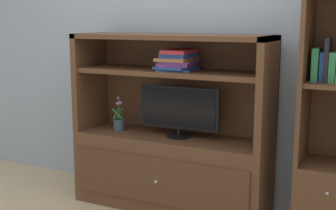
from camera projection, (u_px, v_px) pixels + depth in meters
painted_rear_wall at (190, 27)px, 3.65m from camera, size 6.00×0.10×2.80m
media_console at (171, 152)px, 3.52m from camera, size 1.52×0.49×1.35m
tv_monitor at (179, 110)px, 3.42m from camera, size 0.64×0.19×0.39m
potted_plant at (119, 123)px, 3.67m from camera, size 0.10×0.12×0.27m
magazine_stack at (178, 60)px, 3.36m from camera, size 0.28×0.34×0.15m
bookshelf_tall at (333, 158)px, 2.99m from camera, size 0.44×0.42×1.69m
upright_book_row at (330, 65)px, 2.89m from camera, size 0.21×0.18×0.28m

